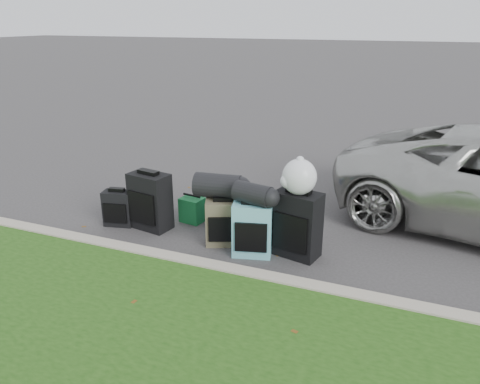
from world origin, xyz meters
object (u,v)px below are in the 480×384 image
at_px(suitcase_large_black_left, 150,201).
at_px(suitcase_olive, 223,223).
at_px(tote_green, 192,210).
at_px(suitcase_teal, 252,230).
at_px(tote_navy, 220,207).
at_px(suitcase_small_black, 118,208).
at_px(suitcase_large_black_right, 297,224).

height_order(suitcase_large_black_left, suitcase_olive, suitcase_large_black_left).
bearing_deg(tote_green, suitcase_teal, -19.72).
bearing_deg(tote_navy, suitcase_large_black_left, -135.83).
bearing_deg(suitcase_small_black, suitcase_teal, -16.32).
xyz_separation_m(suitcase_teal, tote_green, (-1.12, 0.61, -0.15)).
distance_m(suitcase_large_black_right, tote_green, 1.68).
bearing_deg(suitcase_large_black_left, tote_navy, 50.92).
xyz_separation_m(suitcase_small_black, suitcase_large_black_right, (2.48, 0.06, 0.15)).
distance_m(suitcase_small_black, suitcase_teal, 2.00).
xyz_separation_m(suitcase_large_black_left, tote_navy, (0.73, 0.64, -0.21)).
height_order(tote_green, tote_navy, tote_green).
xyz_separation_m(suitcase_olive, tote_green, (-0.68, 0.47, -0.12)).
xyz_separation_m(suitcase_olive, suitcase_large_black_right, (0.93, 0.06, 0.11)).
relative_size(suitcase_large_black_left, tote_navy, 2.25).
bearing_deg(tote_navy, suitcase_small_black, -145.62).
distance_m(suitcase_large_black_left, suitcase_large_black_right, 2.03).
height_order(suitcase_olive, tote_green, suitcase_olive).
distance_m(suitcase_small_black, suitcase_large_black_left, 0.49).
relative_size(suitcase_small_black, suitcase_olive, 0.84).
bearing_deg(suitcase_small_black, suitcase_large_black_left, -1.64).
xyz_separation_m(suitcase_small_black, suitcase_olive, (1.55, 0.01, 0.05)).
height_order(suitcase_large_black_right, tote_green, suitcase_large_black_right).
bearing_deg(suitcase_small_black, suitcase_olive, -12.47).
bearing_deg(suitcase_large_black_right, suitcase_small_black, -165.98).
height_order(suitcase_small_black, tote_green, suitcase_small_black).
height_order(suitcase_small_black, suitcase_large_black_right, suitcase_large_black_right).
bearing_deg(suitcase_large_black_left, tote_green, 52.58).
height_order(suitcase_small_black, suitcase_large_black_left, suitcase_large_black_left).
xyz_separation_m(suitcase_large_black_left, tote_green, (0.42, 0.39, -0.21)).
xyz_separation_m(suitcase_olive, suitcase_teal, (0.44, -0.13, 0.04)).
distance_m(tote_green, tote_navy, 0.40).
height_order(suitcase_large_black_left, tote_green, suitcase_large_black_left).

